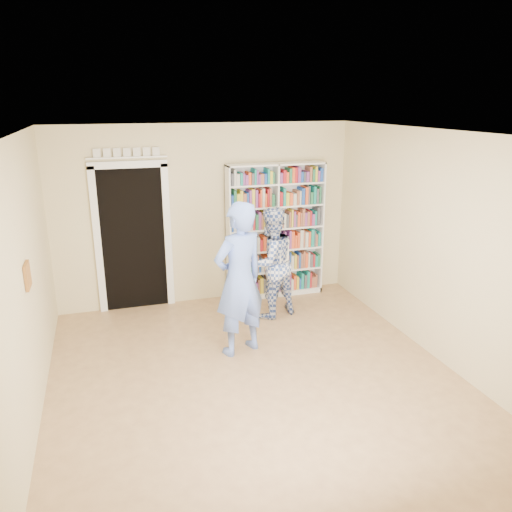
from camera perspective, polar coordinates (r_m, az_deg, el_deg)
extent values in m
plane|color=#956C48|center=(5.82, -0.09, -13.74)|extent=(5.00, 5.00, 0.00)
plane|color=white|center=(4.99, -0.11, 13.82)|extent=(5.00, 5.00, 0.00)
plane|color=beige|center=(7.59, -5.69, 4.69)|extent=(4.50, 0.00, 4.50)
plane|color=beige|center=(5.10, -25.06, -3.32)|extent=(0.00, 5.00, 5.00)
plane|color=beige|center=(6.27, 19.97, 0.95)|extent=(0.00, 5.00, 5.00)
cube|color=white|center=(7.78, 2.21, 2.84)|extent=(1.53, 0.29, 2.11)
cube|color=white|center=(7.78, 2.21, 2.84)|extent=(0.02, 0.29, 2.11)
cube|color=black|center=(7.52, -13.84, 1.77)|extent=(0.90, 0.03, 2.10)
cube|color=white|center=(7.49, -17.64, 1.40)|extent=(0.10, 0.06, 2.20)
cube|color=white|center=(7.54, -10.04, 2.07)|extent=(0.10, 0.06, 2.20)
cube|color=white|center=(7.29, -14.46, 10.09)|extent=(1.10, 0.06, 0.10)
cube|color=white|center=(7.27, -14.51, 10.86)|extent=(1.10, 0.08, 0.02)
cube|color=brown|center=(5.27, -24.66, -2.06)|extent=(0.03, 0.25, 0.25)
imported|color=#6787E5|center=(5.99, -1.92, -2.71)|extent=(0.81, 0.67, 1.91)
imported|color=#304992|center=(7.08, 1.68, -0.80)|extent=(0.93, 0.81, 1.60)
cube|color=white|center=(6.90, 3.27, 0.53)|extent=(0.18, 0.13, 0.30)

